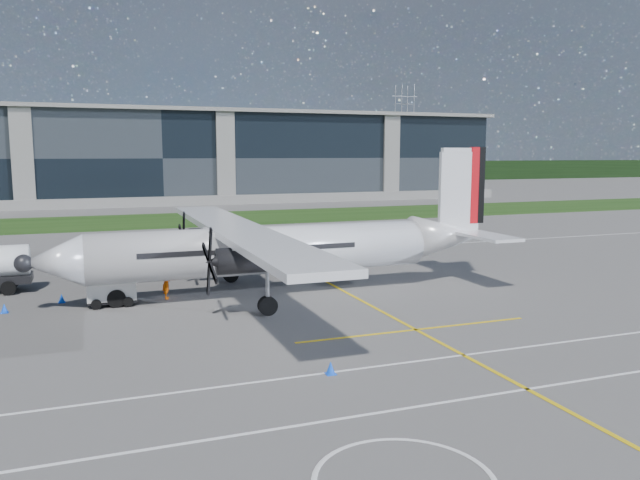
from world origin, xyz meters
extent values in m
plane|color=#555350|center=(0.00, 40.00, 0.00)|extent=(400.00, 400.00, 0.00)
cube|color=#18390F|center=(0.00, 48.00, 0.02)|extent=(400.00, 18.00, 0.04)
cube|color=black|center=(0.00, 80.00, 7.50)|extent=(120.00, 20.00, 15.00)
cube|color=black|center=(0.00, 140.00, 3.00)|extent=(400.00, 6.00, 6.00)
cube|color=yellow|center=(3.00, 10.00, 0.01)|extent=(0.20, 70.00, 0.01)
cube|color=white|center=(0.00, -14.00, 0.01)|extent=(90.00, 0.15, 0.01)
imported|color=#F25907|center=(-7.27, 4.63, 1.05)|extent=(0.69, 0.91, 2.09)
cone|color=blue|center=(-12.88, 5.69, 0.25)|extent=(0.36, 0.36, 0.50)
cone|color=blue|center=(-15.60, 4.28, 0.25)|extent=(0.36, 0.36, 0.50)
cone|color=blue|center=(-2.95, -10.16, 0.25)|extent=(0.36, 0.36, 0.50)
cone|color=blue|center=(-3.99, 17.64, 0.25)|extent=(0.36, 0.36, 0.50)
camera|label=1|loc=(-11.19, -31.18, 8.24)|focal=35.00mm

